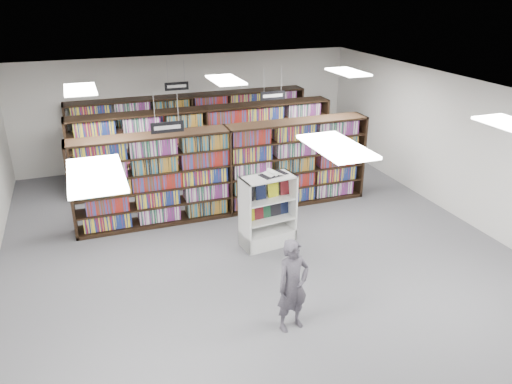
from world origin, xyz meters
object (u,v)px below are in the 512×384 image
object	(u,v)px
shopper	(293,286)
open_book	(273,173)
bookshelf_row_near	(228,171)
endcap_display	(267,222)

from	to	relation	value
shopper	open_book	bearing A→B (deg)	63.43
bookshelf_row_near	endcap_display	bearing A→B (deg)	-80.43
open_book	endcap_display	bearing A→B (deg)	176.81
endcap_display	open_book	world-z (taller)	open_book
endcap_display	shopper	size ratio (longest dim) A/B	0.98
bookshelf_row_near	open_book	world-z (taller)	bookshelf_row_near
bookshelf_row_near	endcap_display	size ratio (longest dim) A/B	4.56
bookshelf_row_near	endcap_display	distance (m)	1.88
bookshelf_row_near	endcap_display	world-z (taller)	bookshelf_row_near
endcap_display	shopper	xyz separation A→B (m)	(-0.61, -2.71, 0.28)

